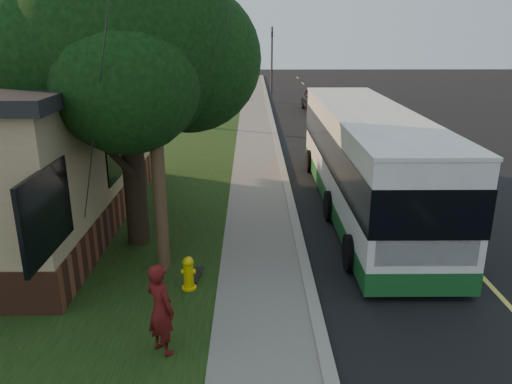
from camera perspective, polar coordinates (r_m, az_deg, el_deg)
ground at (r=11.05m, az=6.15°, el=-11.13°), size 120.00×120.00×0.00m
road at (r=20.95m, az=14.01°, el=2.79°), size 8.00×80.00×0.01m
curb at (r=20.31m, az=3.02°, el=3.00°), size 0.25×80.00×0.12m
sidewalk at (r=20.28m, az=0.19°, el=2.94°), size 2.00×80.00×0.08m
grass_verge at (r=20.53m, az=-9.64°, el=2.86°), size 5.00×80.00×0.07m
fire_hydrant at (r=10.85m, az=-7.71°, el=-9.17°), size 0.32×0.32×0.74m
utility_pole at (r=10.77m, az=-11.88°, el=13.79°), size 2.86×3.21×9.07m
leafy_tree at (r=12.55m, az=-14.62°, el=16.64°), size 6.30×6.00×7.80m
bare_tree_near at (r=27.83m, az=-5.28°, el=11.49°), size 1.38×1.21×4.31m
bare_tree_far at (r=39.74m, az=-3.15°, el=13.35°), size 1.38×1.21×4.03m
traffic_signal at (r=43.64m, az=1.82°, el=15.33°), size 0.18×0.22×5.50m
transit_bus at (r=15.54m, az=12.47°, el=3.87°), size 2.64×11.45×3.10m
skateboarder at (r=8.77m, az=-10.86°, el=-12.99°), size 0.72×0.70×1.66m
skateboard_main at (r=11.44m, az=-6.84°, el=-9.37°), size 0.28×0.77×0.07m
dumpster at (r=18.33m, az=-23.29°, el=1.94°), size 1.87×1.70×1.34m
distant_car at (r=34.42m, az=7.10°, el=10.43°), size 2.04×4.68×1.57m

